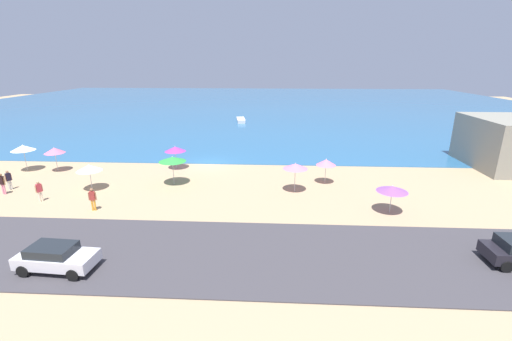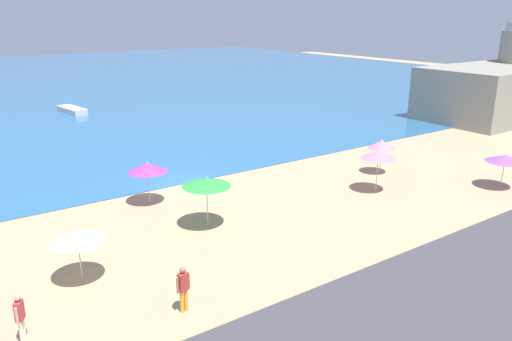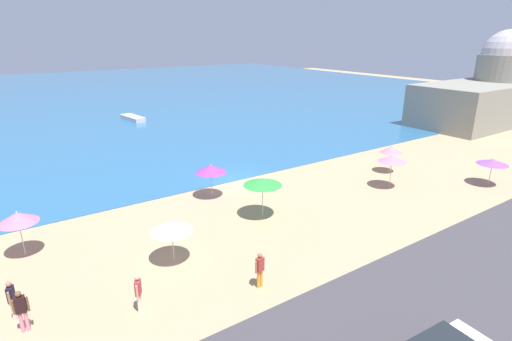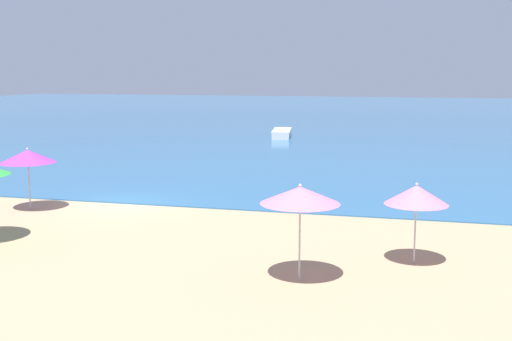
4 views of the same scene
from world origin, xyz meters
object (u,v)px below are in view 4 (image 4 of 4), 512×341
Objects in this scene: beach_umbrella_1 at (28,156)px; beach_umbrella_0 at (300,195)px; beach_umbrella_4 at (416,195)px; skiff_nearshore at (282,133)px.

beach_umbrella_0 is at bearing -26.36° from beach_umbrella_1.
beach_umbrella_4 is (2.88, 2.28, -0.28)m from beach_umbrella_0.
beach_umbrella_0 reaches higher than beach_umbrella_1.
beach_umbrella_4 is 34.67m from skiff_nearshore.
beach_umbrella_0 is 0.51× the size of skiff_nearshore.
beach_umbrella_0 is at bearing -77.13° from skiff_nearshore.
beach_umbrella_0 is 3.68m from beach_umbrella_4.
beach_umbrella_1 is 29.57m from skiff_nearshore.
skiff_nearshore is (-10.91, 32.87, -1.63)m from beach_umbrella_4.
beach_umbrella_4 is at bearing -13.74° from beach_umbrella_1.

